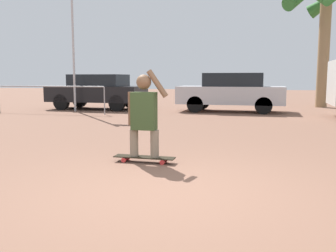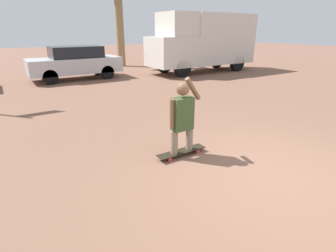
% 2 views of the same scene
% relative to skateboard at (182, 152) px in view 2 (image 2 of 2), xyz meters
% --- Properties ---
extents(ground_plane, '(80.00, 80.00, 0.00)m').
position_rel_skateboard_xyz_m(ground_plane, '(0.80, -1.48, -0.08)').
color(ground_plane, brown).
extents(skateboard, '(1.02, 0.22, 0.10)m').
position_rel_skateboard_xyz_m(skateboard, '(0.00, 0.00, 0.00)').
color(skateboard, black).
rests_on(skateboard, ground_plane).
extents(person_skateboarder, '(0.68, 0.24, 1.43)m').
position_rel_skateboard_xyz_m(person_skateboarder, '(-0.00, 0.00, 0.77)').
color(person_skateboarder, gray).
rests_on(person_skateboarder, skateboard).
extents(camper_van, '(6.40, 2.06, 3.17)m').
position_rel_skateboard_xyz_m(camper_van, '(7.41, 8.26, 1.65)').
color(camper_van, black).
rests_on(camper_van, ground_plane).
extents(parked_car_silver, '(4.27, 1.78, 1.57)m').
position_rel_skateboard_xyz_m(parked_car_silver, '(0.51, 9.73, 0.75)').
color(parked_car_silver, black).
rests_on(parked_car_silver, ground_plane).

